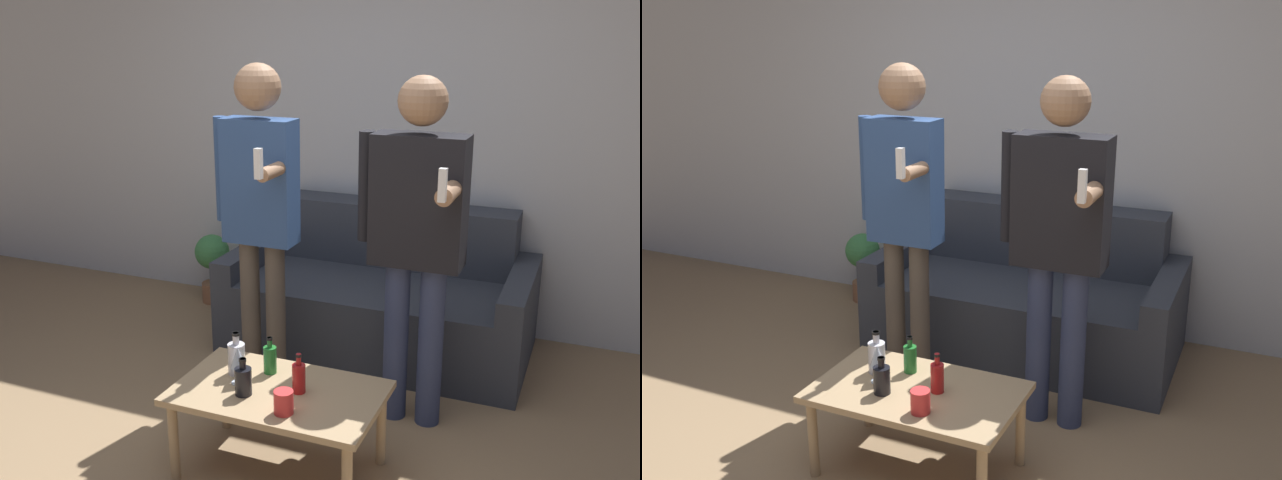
% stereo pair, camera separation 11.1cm
% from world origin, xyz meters
% --- Properties ---
extents(wall_back, '(8.00, 0.06, 2.70)m').
position_xyz_m(wall_back, '(0.00, 2.11, 1.35)').
color(wall_back, silver).
rests_on(wall_back, ground_plane).
extents(couch, '(1.79, 0.92, 0.84)m').
position_xyz_m(couch, '(0.12, 1.64, 0.30)').
color(couch, '#383D47').
rests_on(couch, ground_plane).
extents(coffee_table, '(0.90, 0.55, 0.40)m').
position_xyz_m(coffee_table, '(0.10, 0.20, 0.35)').
color(coffee_table, tan).
rests_on(coffee_table, ground_plane).
extents(bottle_orange, '(0.08, 0.08, 0.20)m').
position_xyz_m(bottle_orange, '(-0.14, 0.27, 0.48)').
color(bottle_orange, silver).
rests_on(bottle_orange, coffee_table).
extents(bottle_green, '(0.06, 0.06, 0.18)m').
position_xyz_m(bottle_green, '(0.19, 0.22, 0.47)').
color(bottle_green, '#B21E1E').
rests_on(bottle_green, coffee_table).
extents(bottle_dark, '(0.06, 0.06, 0.17)m').
position_xyz_m(bottle_dark, '(-0.00, 0.34, 0.47)').
color(bottle_dark, '#23752D').
rests_on(bottle_dark, coffee_table).
extents(bottle_yellow, '(0.07, 0.07, 0.17)m').
position_xyz_m(bottle_yellow, '(-0.02, 0.11, 0.47)').
color(bottle_yellow, black).
rests_on(bottle_yellow, coffee_table).
extents(wine_glass_near, '(0.07, 0.07, 0.17)m').
position_xyz_m(wine_glass_near, '(-0.08, 0.19, 0.52)').
color(wine_glass_near, silver).
rests_on(wine_glass_near, coffee_table).
extents(cup_on_table, '(0.08, 0.08, 0.10)m').
position_xyz_m(cup_on_table, '(0.21, 0.04, 0.45)').
color(cup_on_table, red).
rests_on(cup_on_table, coffee_table).
extents(person_standing_left, '(0.44, 0.43, 1.74)m').
position_xyz_m(person_standing_left, '(-0.30, 0.85, 1.06)').
color(person_standing_left, brown).
rests_on(person_standing_left, ground_plane).
extents(person_standing_right, '(0.51, 0.44, 1.70)m').
position_xyz_m(person_standing_right, '(0.52, 0.85, 1.00)').
color(person_standing_right, navy).
rests_on(person_standing_right, ground_plane).
extents(potted_plant, '(0.24, 0.24, 0.50)m').
position_xyz_m(potted_plant, '(-1.20, 1.86, 0.31)').
color(potted_plant, '#936042').
rests_on(potted_plant, ground_plane).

